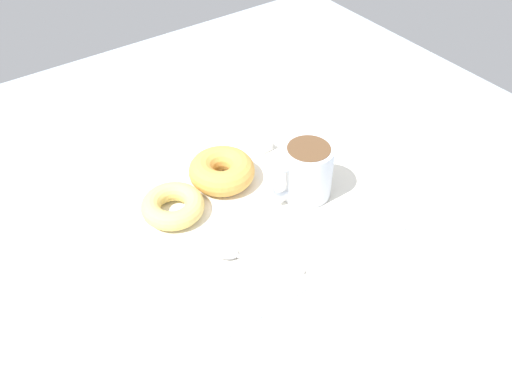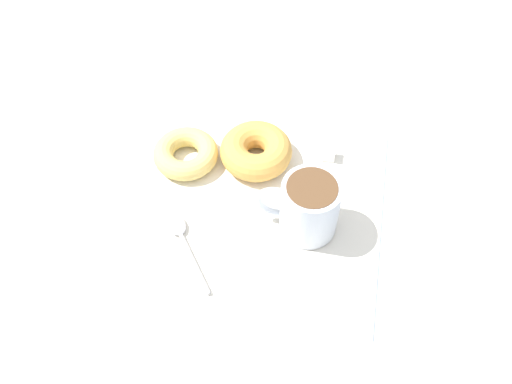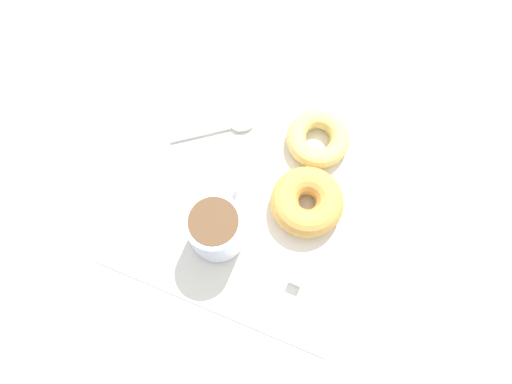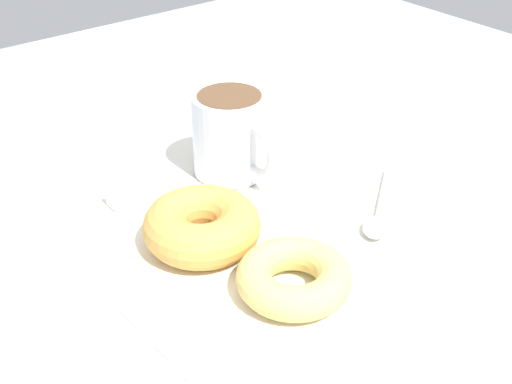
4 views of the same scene
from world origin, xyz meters
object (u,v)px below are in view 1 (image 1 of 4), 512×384
at_px(coffee_cup, 305,169).
at_px(spoon, 238,255).
at_px(donut_near_cup, 173,206).
at_px(sugar_cube, 265,145).
at_px(donut_far, 222,171).

height_order(coffee_cup, spoon, coffee_cup).
height_order(donut_near_cup, spoon, donut_near_cup).
bearing_deg(coffee_cup, sugar_cube, -7.09).
bearing_deg(sugar_cube, coffee_cup, 172.91).
height_order(donut_near_cup, sugar_cube, donut_near_cup).
distance_m(coffee_cup, sugar_cube, 0.13).
distance_m(donut_near_cup, donut_far, 0.10).
relative_size(donut_near_cup, sugar_cube, 5.01).
xyz_separation_m(donut_near_cup, sugar_cube, (0.05, -0.20, -0.01)).
relative_size(donut_far, spoon, 0.93).
height_order(donut_near_cup, donut_far, donut_far).
relative_size(coffee_cup, donut_near_cup, 1.17).
height_order(coffee_cup, donut_far, coffee_cup).
height_order(spoon, sugar_cube, sugar_cube).
bearing_deg(donut_far, spoon, 154.58).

